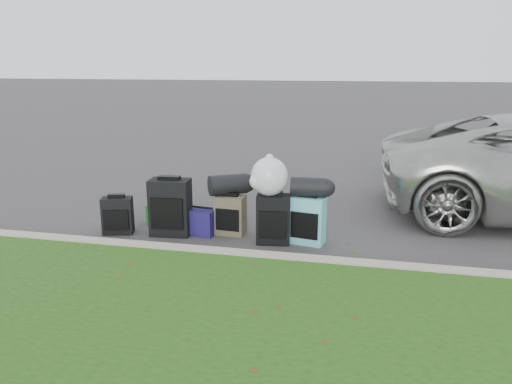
% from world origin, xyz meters
% --- Properties ---
extents(ground, '(120.00, 120.00, 0.00)m').
position_xyz_m(ground, '(0.00, 0.00, 0.00)').
color(ground, '#383535').
rests_on(ground, ground).
extents(curb, '(120.00, 0.18, 0.15)m').
position_xyz_m(curb, '(0.00, -1.00, 0.07)').
color(curb, '#9E937F').
rests_on(curb, ground).
extents(suitcase_small_black, '(0.45, 0.32, 0.50)m').
position_xyz_m(suitcase_small_black, '(-1.91, -0.32, 0.25)').
color(suitcase_small_black, black).
rests_on(suitcase_small_black, ground).
extents(suitcase_large_black_left, '(0.55, 0.36, 0.76)m').
position_xyz_m(suitcase_large_black_left, '(-1.18, -0.21, 0.38)').
color(suitcase_large_black_left, black).
rests_on(suitcase_large_black_left, ground).
extents(suitcase_olive, '(0.41, 0.27, 0.53)m').
position_xyz_m(suitcase_olive, '(-0.40, -0.03, 0.27)').
color(suitcase_olive, '#413C2C').
rests_on(suitcase_olive, ground).
extents(suitcase_teal, '(0.47, 0.33, 0.61)m').
position_xyz_m(suitcase_teal, '(0.65, -0.15, 0.31)').
color(suitcase_teal, teal).
rests_on(suitcase_teal, ground).
extents(suitcase_large_black_right, '(0.45, 0.30, 0.64)m').
position_xyz_m(suitcase_large_black_right, '(0.22, -0.24, 0.32)').
color(suitcase_large_black_right, black).
rests_on(suitcase_large_black_right, ground).
extents(tote_green, '(0.29, 0.25, 0.29)m').
position_xyz_m(tote_green, '(-1.58, 0.19, 0.14)').
color(tote_green, '#19731F').
rests_on(tote_green, ground).
extents(tote_navy, '(0.35, 0.29, 0.34)m').
position_xyz_m(tote_navy, '(-0.76, -0.13, 0.17)').
color(tote_navy, '#1D1753').
rests_on(tote_navy, ground).
extents(duffel_left, '(0.58, 0.50, 0.27)m').
position_xyz_m(duffel_left, '(-0.45, 0.05, 0.67)').
color(duffel_left, black).
rests_on(duffel_left, suitcase_olive).
extents(duffel_right, '(0.45, 0.27, 0.25)m').
position_xyz_m(duffel_right, '(0.65, -0.12, 0.74)').
color(duffel_right, black).
rests_on(duffel_right, suitcase_teal).
extents(trash_bag, '(0.47, 0.47, 0.47)m').
position_xyz_m(trash_bag, '(0.17, -0.22, 0.87)').
color(trash_bag, white).
rests_on(trash_bag, suitcase_large_black_right).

